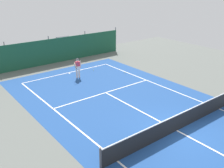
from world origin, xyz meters
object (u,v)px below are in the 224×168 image
Objects in this scene: tennis_ball_midcourt at (93,70)px; parked_car at (66,46)px; tennis_ball_near_player at (125,73)px; tennis_player at (78,67)px; tennis_net at (178,122)px.

parked_car reaches higher than tennis_ball_midcourt.
tennis_ball_near_player is 0.02× the size of parked_car.
tennis_ball_near_player is 1.00× the size of tennis_ball_midcourt.
tennis_ball_near_player is at bearing 169.43° from tennis_player.
parked_car is (3.18, 18.05, 0.33)m from tennis_net.
tennis_net is 6.17× the size of tennis_player.
tennis_player is 8.34m from parked_car.
tennis_ball_midcourt is 0.02× the size of parked_car.
tennis_net is 9.62m from tennis_ball_near_player.
tennis_net is 153.33× the size of tennis_ball_near_player.
tennis_net is 11.32m from tennis_ball_midcourt.
tennis_ball_near_player is (3.81, -1.53, -0.93)m from tennis_player.
parked_car reaches higher than tennis_player.
parked_car is at bearing 94.31° from tennis_ball_near_player.
parked_car is at bearing 81.39° from tennis_ball_midcourt.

